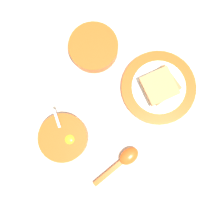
{
  "coord_description": "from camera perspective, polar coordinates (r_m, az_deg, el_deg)",
  "views": [
    {
      "loc": [
        0.07,
        -0.05,
        0.65
      ],
      "look_at": [
        0.04,
        -0.01,
        0.02
      ],
      "focal_mm": 35.0,
      "sensor_mm": 36.0,
      "label": 1
    }
  ],
  "objects": [
    {
      "name": "ground_plane",
      "position": [
        0.65,
        -2.75,
        2.18
      ],
      "size": [
        3.0,
        3.0,
        0.0
      ],
      "primitive_type": "plane",
      "color": "beige"
    },
    {
      "name": "egg_bowl",
      "position": [
        0.64,
        -12.47,
        -6.54
      ],
      "size": [
        0.14,
        0.14,
        0.07
      ],
      "color": "#DB5119",
      "rests_on": "ground_plane"
    },
    {
      "name": "toast_plate",
      "position": [
        0.67,
        12.01,
        6.27
      ],
      "size": [
        0.22,
        0.22,
        0.01
      ],
      "color": "#DB5119",
      "rests_on": "ground_plane"
    },
    {
      "name": "toast_sandwich",
      "position": [
        0.65,
        12.4,
        6.76
      ],
      "size": [
        0.12,
        0.13,
        0.03
      ],
      "color": "#9E7042",
      "rests_on": "toast_plate"
    },
    {
      "name": "soup_spoon",
      "position": [
        0.64,
        3.36,
        -12.24
      ],
      "size": [
        0.08,
        0.16,
        0.03
      ],
      "color": "#DB5119",
      "rests_on": "ground_plane"
    },
    {
      "name": "congee_bowl",
      "position": [
        0.68,
        -4.83,
        16.43
      ],
      "size": [
        0.15,
        0.15,
        0.04
      ],
      "color": "#DB5119",
      "rests_on": "ground_plane"
    }
  ]
}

